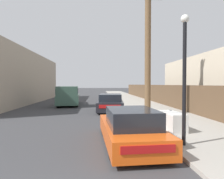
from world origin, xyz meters
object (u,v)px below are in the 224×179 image
at_px(utility_pole, 148,50).
at_px(discarded_fridge, 172,121).
at_px(car_parked_mid, 110,103).
at_px(street_lamp, 184,69).
at_px(parked_sports_car_red, 130,128).
at_px(pickup_truck, 68,96).

bearing_deg(utility_pole, discarded_fridge, -89.27).
distance_m(car_parked_mid, street_lamp, 9.43).
relative_size(parked_sports_car_red, pickup_truck, 0.79).
height_order(pickup_truck, street_lamp, street_lamp).
distance_m(discarded_fridge, pickup_truck, 12.75).
bearing_deg(street_lamp, pickup_truck, 112.81).
relative_size(pickup_truck, utility_pole, 0.70).
xyz_separation_m(discarded_fridge, street_lamp, (-0.41, -2.13, 2.07)).
height_order(parked_sports_car_red, utility_pole, utility_pole).
height_order(discarded_fridge, utility_pole, utility_pole).
height_order(discarded_fridge, pickup_truck, pickup_truck).
xyz_separation_m(pickup_truck, utility_pole, (5.97, -7.28, 3.31)).
bearing_deg(discarded_fridge, car_parked_mid, 102.14).
height_order(utility_pole, street_lamp, utility_pole).
bearing_deg(discarded_fridge, pickup_truck, 112.74).
distance_m(parked_sports_car_red, utility_pole, 6.93).
bearing_deg(utility_pole, pickup_truck, 129.39).
bearing_deg(car_parked_mid, pickup_truck, 136.33).
distance_m(discarded_fridge, parked_sports_car_red, 2.60).
bearing_deg(parked_sports_car_red, utility_pole, 67.02).
relative_size(discarded_fridge, street_lamp, 0.39).
xyz_separation_m(discarded_fridge, car_parked_mid, (-2.20, 6.92, 0.12)).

